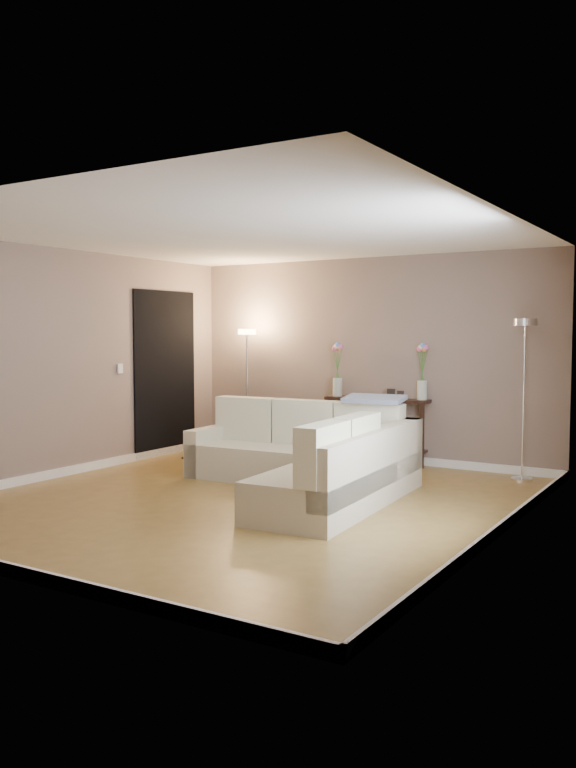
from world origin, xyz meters
The scene contains 23 objects.
floor centered at (0.00, 0.00, -0.01)m, with size 5.00×5.50×0.01m, color olive.
ceiling centered at (0.00, 0.00, 2.60)m, with size 5.00×5.50×0.01m, color white.
wall_back centered at (0.00, 2.76, 1.30)m, with size 5.00×0.02×2.60m, color #7D6A60.
wall_front centered at (0.00, -2.76, 1.30)m, with size 5.00×0.02×2.60m, color #7D6A60.
wall_left centered at (-2.51, 0.00, 1.30)m, with size 0.02×5.50×2.60m, color #7D6A60.
wall_right centered at (2.51, 0.00, 1.30)m, with size 0.02×5.50×2.60m, color #7D6A60.
baseboard_back centered at (0.00, 2.73, 0.05)m, with size 5.00×0.03×0.10m, color white.
baseboard_front centered at (0.00, -2.73, 0.05)m, with size 5.00×0.03×0.10m, color white.
baseboard_left centered at (-2.48, 0.00, 0.05)m, with size 0.03×5.50×0.10m, color white.
baseboard_right centered at (2.48, 0.00, 0.05)m, with size 0.03×5.50×0.10m, color white.
doorway centered at (-2.48, 1.70, 1.10)m, with size 0.02×1.20×2.20m, color black.
switch_plate centered at (-2.48, 0.85, 1.20)m, with size 0.02×0.08×0.12m, color white.
sectional_sofa centered at (0.34, 0.72, 0.33)m, with size 2.66×2.46×0.89m.
throw_blanket centered at (0.75, 1.35, 0.93)m, with size 0.64×0.37×0.05m, color gray.
console_table centered at (0.13, 2.63, 0.47)m, with size 1.36×0.44×0.82m.
leaning_mirror centered at (0.21, 2.81, 1.20)m, with size 0.95×0.10×0.74m.
table_decor centered at (0.22, 2.60, 0.85)m, with size 0.57×0.14×0.13m.
flower_vase_left centered at (-0.35, 2.60, 1.11)m, with size 0.16×0.13×0.71m.
flower_vase_right centered at (0.78, 2.67, 1.11)m, with size 0.16×0.13×0.71m.
floor_lamp_lit centered at (-1.65, 2.42, 1.20)m, with size 0.29×0.29×1.69m.
floor_lamp_unlit centered at (2.07, 2.42, 1.27)m, with size 0.29×0.29×1.80m.
charcoal_rug centered at (-1.66, 2.09, 0.01)m, with size 1.10×0.83×0.01m, color black.
black_bag centered at (-1.83, 1.96, 0.19)m, with size 0.31×0.22×0.20m, color black.
Camera 1 is at (4.15, -5.97, 1.65)m, focal length 35.00 mm.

